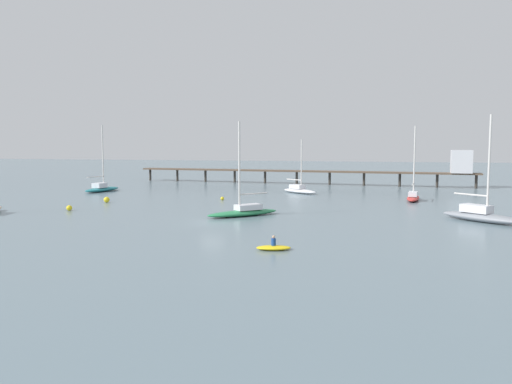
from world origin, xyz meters
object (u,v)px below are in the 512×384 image
(sailboat_white, at_px, (299,189))
(sailboat_green, at_px, (244,210))
(pier, at_px, (368,167))
(sailboat_gray, at_px, (482,215))
(sailboat_red, at_px, (413,196))
(mooring_buoy_outer, at_px, (107,200))
(mooring_buoy_inner, at_px, (222,198))
(sailboat_teal, at_px, (102,188))
(dinghy_yellow, at_px, (274,247))
(mooring_buoy_mid, at_px, (69,208))

(sailboat_white, relative_size, sailboat_green, 0.84)
(pier, distance_m, sailboat_white, 21.56)
(sailboat_gray, bearing_deg, sailboat_red, 106.71)
(sailboat_gray, relative_size, sailboat_red, 1.03)
(sailboat_gray, xyz_separation_m, sailboat_white, (-23.67, 26.58, -0.14))
(sailboat_red, xyz_separation_m, mooring_buoy_outer, (-41.90, -13.07, -0.29))
(sailboat_white, xyz_separation_m, sailboat_red, (17.88, -7.28, 0.09))
(pier, height_order, sailboat_white, sailboat_white)
(pier, distance_m, sailboat_gray, 46.96)
(sailboat_green, height_order, mooring_buoy_inner, sailboat_green)
(pier, distance_m, mooring_buoy_outer, 52.18)
(sailboat_gray, xyz_separation_m, sailboat_teal, (-57.33, 20.99, -0.08))
(sailboat_red, bearing_deg, sailboat_green, -132.83)
(sailboat_white, bearing_deg, pier, 59.88)
(sailboat_red, bearing_deg, sailboat_teal, 178.12)
(dinghy_yellow, height_order, mooring_buoy_mid, dinghy_yellow)
(sailboat_red, relative_size, sailboat_green, 1.01)
(mooring_buoy_mid, relative_size, mooring_buoy_inner, 1.32)
(sailboat_white, xyz_separation_m, sailboat_teal, (-33.66, -5.59, 0.06))
(sailboat_green, bearing_deg, dinghy_yellow, -67.62)
(sailboat_white, distance_m, dinghy_yellow, 46.24)
(sailboat_gray, relative_size, sailboat_teal, 0.97)
(mooring_buoy_inner, bearing_deg, sailboat_green, -63.73)
(sailboat_red, bearing_deg, pier, 105.57)
(sailboat_teal, height_order, mooring_buoy_inner, sailboat_teal)
(mooring_buoy_mid, bearing_deg, mooring_buoy_inner, 47.28)
(pier, bearing_deg, sailboat_teal, -151.54)
(sailboat_white, bearing_deg, mooring_buoy_mid, -129.06)
(sailboat_white, distance_m, sailboat_red, 19.31)
(pier, height_order, sailboat_red, sailboat_red)
(sailboat_red, relative_size, mooring_buoy_inner, 20.68)
(sailboat_gray, xyz_separation_m, sailboat_green, (-25.47, -1.93, -0.12))
(dinghy_yellow, xyz_separation_m, mooring_buoy_mid, (-29.20, 16.56, 0.13))
(sailboat_teal, relative_size, mooring_buoy_inner, 21.95)
(sailboat_gray, relative_size, dinghy_yellow, 3.88)
(sailboat_red, xyz_separation_m, sailboat_teal, (-51.54, 1.69, -0.03))
(sailboat_gray, bearing_deg, sailboat_green, -175.67)
(sailboat_gray, bearing_deg, mooring_buoy_inner, 158.33)
(sailboat_gray, height_order, sailboat_green, sailboat_gray)
(sailboat_white, distance_m, mooring_buoy_inner, 16.35)
(pier, xyz_separation_m, sailboat_white, (-10.71, -18.46, -3.03))
(sailboat_teal, relative_size, sailboat_green, 1.07)
(sailboat_red, distance_m, mooring_buoy_outer, 43.89)
(mooring_buoy_outer, bearing_deg, dinghy_yellow, -41.02)
(sailboat_gray, height_order, dinghy_yellow, sailboat_gray)
(sailboat_white, relative_size, dinghy_yellow, 3.10)
(sailboat_white, bearing_deg, mooring_buoy_inner, -124.22)
(sailboat_white, xyz_separation_m, dinghy_yellow, (5.38, -45.93, -0.40))
(mooring_buoy_outer, bearing_deg, sailboat_white, 40.28)
(sailboat_green, xyz_separation_m, mooring_buoy_mid, (-22.03, -0.86, -0.29))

